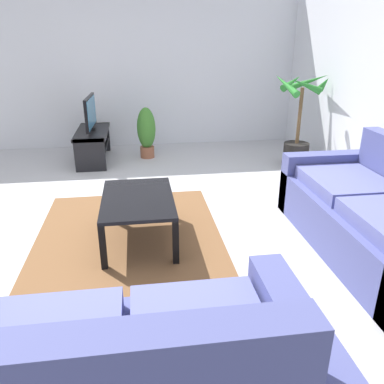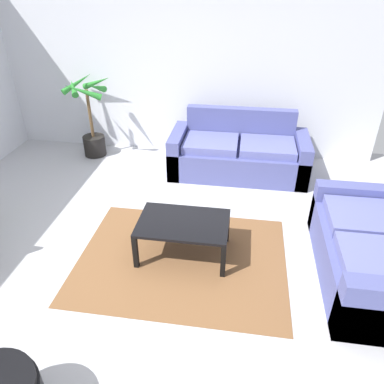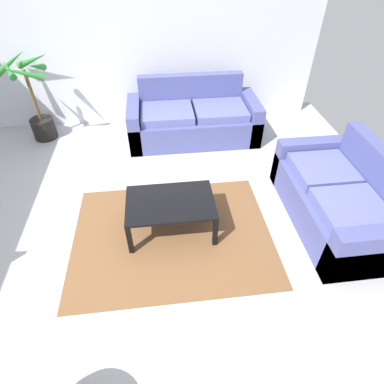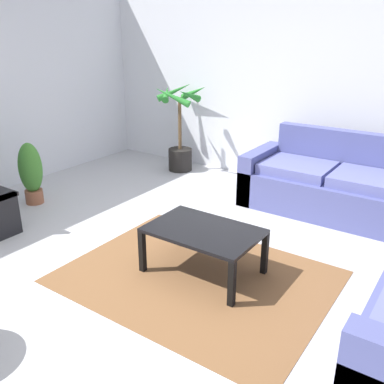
{
  "view_description": "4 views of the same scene",
  "coord_description": "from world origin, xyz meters",
  "px_view_note": "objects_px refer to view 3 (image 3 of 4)",
  "views": [
    {
      "loc": [
        3.57,
        0.33,
        1.74
      ],
      "look_at": [
        0.52,
        0.76,
        0.49
      ],
      "focal_mm": 36.28,
      "sensor_mm": 36.0,
      "label": 1
    },
    {
      "loc": [
        0.95,
        -2.74,
        2.65
      ],
      "look_at": [
        0.45,
        0.54,
        0.64
      ],
      "focal_mm": 34.2,
      "sensor_mm": 36.0,
      "label": 2
    },
    {
      "loc": [
        0.33,
        -2.16,
        2.67
      ],
      "look_at": [
        0.64,
        0.41,
        0.42
      ],
      "focal_mm": 29.2,
      "sensor_mm": 36.0,
      "label": 3
    },
    {
      "loc": [
        2.17,
        -2.45,
        2.01
      ],
      "look_at": [
        0.16,
        0.46,
        0.65
      ],
      "focal_mm": 39.88,
      "sensor_mm": 36.0,
      "label": 4
    }
  ],
  "objects_px": {
    "couch_loveseat": "(338,200)",
    "coffee_table": "(170,205)",
    "couch_main": "(193,120)",
    "potted_palm": "(36,107)"
  },
  "relations": [
    {
      "from": "couch_main",
      "to": "couch_loveseat",
      "type": "bearing_deg",
      "value": -55.78
    },
    {
      "from": "couch_loveseat",
      "to": "potted_palm",
      "type": "distance_m",
      "value": 4.45
    },
    {
      "from": "coffee_table",
      "to": "potted_palm",
      "type": "relative_size",
      "value": 0.73
    },
    {
      "from": "coffee_table",
      "to": "couch_main",
      "type": "bearing_deg",
      "value": 76.08
    },
    {
      "from": "couch_loveseat",
      "to": "coffee_table",
      "type": "xyz_separation_m",
      "value": [
        -1.89,
        0.07,
        0.07
      ]
    },
    {
      "from": "couch_main",
      "to": "potted_palm",
      "type": "relative_size",
      "value": 1.55
    },
    {
      "from": "couch_loveseat",
      "to": "coffee_table",
      "type": "relative_size",
      "value": 1.79
    },
    {
      "from": "couch_loveseat",
      "to": "coffee_table",
      "type": "bearing_deg",
      "value": 177.92
    },
    {
      "from": "couch_loveseat",
      "to": "potted_palm",
      "type": "height_order",
      "value": "potted_palm"
    },
    {
      "from": "couch_main",
      "to": "couch_loveseat",
      "type": "xyz_separation_m",
      "value": [
        1.4,
        -2.06,
        -0.0
      ]
    }
  ]
}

